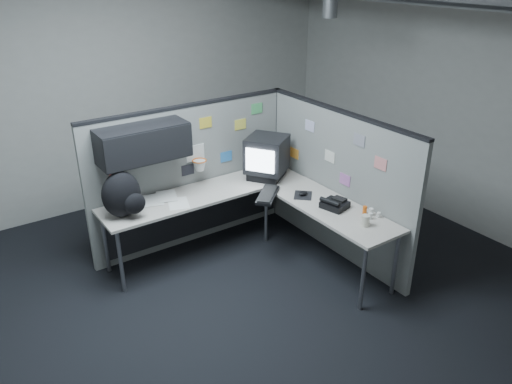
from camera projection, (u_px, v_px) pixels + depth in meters
room at (317, 74)px, 4.43m from camera, size 5.62×5.62×3.22m
partition_back at (180, 165)px, 5.40m from camera, size 2.44×0.42×1.63m
partition_right at (336, 182)px, 5.42m from camera, size 0.07×2.23×1.63m
desk at (238, 205)px, 5.38m from camera, size 2.31×2.11×0.73m
monitor at (267, 157)px, 5.67m from camera, size 0.59×0.59×0.48m
keyboard at (268, 195)px, 5.29m from camera, size 0.46×0.44×0.04m
mouse at (303, 194)px, 5.31m from camera, size 0.29×0.29×0.05m
phone at (334, 204)px, 5.04m from camera, size 0.27×0.29×0.11m
bottles at (370, 213)px, 4.88m from camera, size 0.14×0.17×0.08m
cup at (365, 221)px, 4.70m from camera, size 0.10×0.10×0.11m
papers at (157, 201)px, 5.18m from camera, size 0.73×0.56×0.01m
backpack at (123, 195)px, 4.80m from camera, size 0.42×0.38×0.47m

